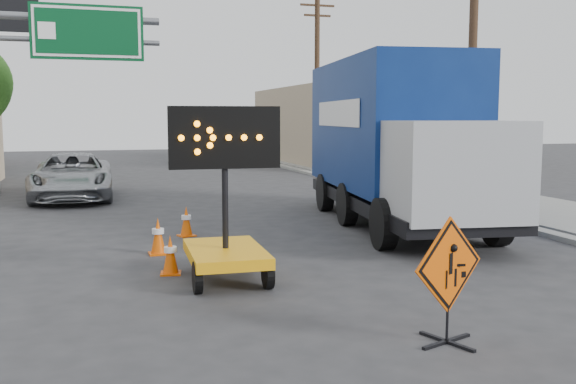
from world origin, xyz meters
name	(u,v)px	position (x,y,z in m)	size (l,w,h in m)	color
ground	(356,342)	(0.00, 0.00, 0.00)	(100.00, 100.00, 0.00)	#2D2D30
curb_right	(376,190)	(7.20, 15.00, 0.06)	(0.40, 60.00, 0.12)	gray
sidewalk_right	(430,187)	(9.50, 15.00, 0.07)	(4.00, 60.00, 0.15)	gray
building_right_far	(360,125)	(13.00, 30.00, 2.30)	(10.00, 14.00, 4.60)	tan
highway_gantry	(50,54)	(-4.43, 17.96, 5.07)	(6.18, 0.38, 6.90)	slate
utility_pole_near	(472,55)	(8.00, 10.00, 4.68)	(1.80, 0.26, 9.00)	#412A1C
utility_pole_far	(317,80)	(8.00, 24.00, 4.68)	(1.80, 0.26, 9.00)	#412A1C
construction_sign	(449,277)	(1.07, -0.38, 0.85)	(1.15, 0.82, 1.60)	black
arrow_board	(226,242)	(-0.94, 3.50, 0.67)	(1.89, 2.15, 2.99)	#ED9F0D
pickup_truck	(72,176)	(-3.77, 16.00, 0.79)	(2.61, 5.67, 1.57)	#A0A3A7
box_truck	(395,150)	(4.45, 7.94, 1.95)	(3.88, 9.36, 4.30)	black
cone_a	(170,255)	(-1.81, 4.22, 0.36)	(0.41, 0.41, 0.71)	#E25204
cone_b	(158,236)	(-1.85, 5.99, 0.38)	(0.40, 0.40, 0.76)	#E25204
cone_c	(186,221)	(-1.01, 7.84, 0.36)	(0.45, 0.45, 0.71)	#E25204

